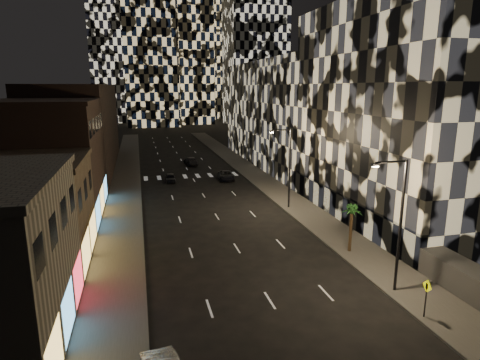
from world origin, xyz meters
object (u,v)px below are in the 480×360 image
streetlight_far (288,163)px  car_dark_rightlane (226,175)px  car_dark_oncoming (191,161)px  streetlight_near (398,217)px  car_dark_midlane (170,178)px  palm_tree (352,213)px  ped_sign (426,292)px

streetlight_far → car_dark_rightlane: 17.18m
streetlight_far → car_dark_oncoming: (-7.18, 29.54, -4.64)m
car_dark_oncoming → car_dark_rightlane: size_ratio=1.02×
streetlight_far → car_dark_oncoming: 30.75m
streetlight_near → car_dark_midlane: bearing=107.9°
car_dark_midlane → car_dark_oncoming: 13.58m
streetlight_near → car_dark_oncoming: streetlight_near is taller
streetlight_near → palm_tree: streetlight_near is taller
car_dark_midlane → car_dark_rightlane: size_ratio=0.76×
palm_tree → car_dark_midlane: bearing=112.6°
streetlight_near → car_dark_midlane: (-11.85, 36.79, -4.73)m
car_dark_rightlane → streetlight_far: bearing=-72.1°
streetlight_near → car_dark_rightlane: size_ratio=1.89×
car_dark_midlane → streetlight_near: bearing=-70.4°
streetlight_far → car_dark_rightlane: streetlight_far is taller
car_dark_rightlane → ped_sign: bearing=-79.6°
streetlight_near → car_dark_midlane: streetlight_near is taller
car_dark_midlane → car_dark_oncoming: bearing=71.6°
car_dark_rightlane → car_dark_midlane: bearing=-179.4°
car_dark_rightlane → ped_sign: 39.62m
car_dark_rightlane → palm_tree: size_ratio=1.18×
car_dark_midlane → ped_sign: ped_sign is taller
car_dark_oncoming → car_dark_rightlane: bearing=101.8°
car_dark_oncoming → car_dark_rightlane: car_dark_oncoming is taller
streetlight_far → palm_tree: (0.65, -13.19, -1.86)m
streetlight_far → palm_tree: streetlight_far is taller
ped_sign → car_dark_oncoming: bearing=102.8°
car_dark_rightlane → ped_sign: size_ratio=1.99×
palm_tree → car_dark_rightlane: bearing=98.3°
streetlight_near → car_dark_midlane: 38.95m
palm_tree → car_dark_oncoming: bearing=100.4°
streetlight_near → palm_tree: 7.09m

